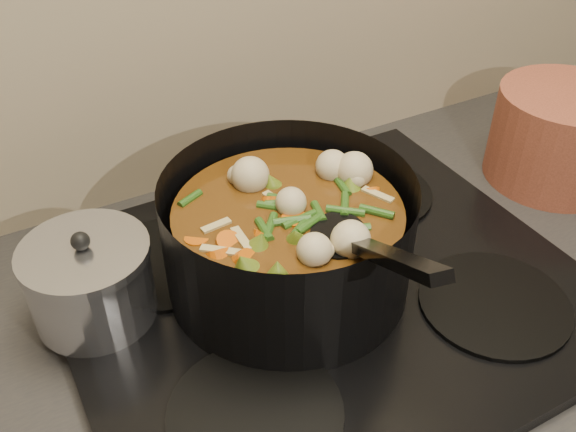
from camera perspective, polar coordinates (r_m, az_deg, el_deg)
stovetop at (r=0.81m, az=3.18°, el=-6.46°), size 0.62×0.54×0.03m
stockpot at (r=0.76m, az=0.04°, el=-2.04°), size 0.38×0.45×0.22m
saucepan at (r=0.77m, az=-17.15°, el=-5.55°), size 0.15×0.15×0.12m
terracotta_crock at (r=1.07m, az=23.01°, el=6.56°), size 0.26×0.26×0.14m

